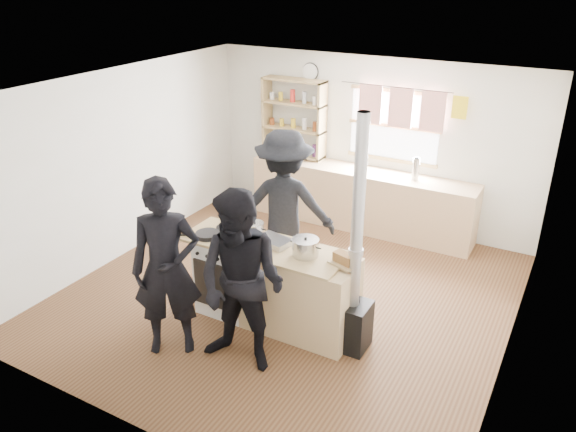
{
  "coord_description": "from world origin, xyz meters",
  "views": [
    {
      "loc": [
        2.82,
        -5.08,
        3.69
      ],
      "look_at": [
        0.06,
        -0.1,
        1.1
      ],
      "focal_mm": 35.0,
      "sensor_mm": 36.0,
      "label": 1
    }
  ],
  "objects_px": {
    "thermos": "(416,169)",
    "person_near_right": "(242,283)",
    "person_near_left": "(167,269)",
    "cooking_island": "(275,285)",
    "skillet_greens": "(208,234)",
    "roast_tray": "(274,241)",
    "stockpot_stove": "(255,229)",
    "stockpot_counter": "(306,247)",
    "bread_board": "(344,260)",
    "person_far": "(284,206)",
    "flue_heater": "(354,293)"
  },
  "relations": [
    {
      "from": "bread_board",
      "to": "person_near_right",
      "type": "bearing_deg",
      "value": -131.13
    },
    {
      "from": "thermos",
      "to": "bread_board",
      "type": "relative_size",
      "value": 0.97
    },
    {
      "from": "flue_heater",
      "to": "person_near_right",
      "type": "distance_m",
      "value": 1.16
    },
    {
      "from": "stockpot_stove",
      "to": "stockpot_counter",
      "type": "bearing_deg",
      "value": -11.52
    },
    {
      "from": "person_near_left",
      "to": "stockpot_counter",
      "type": "bearing_deg",
      "value": 5.96
    },
    {
      "from": "flue_heater",
      "to": "thermos",
      "type": "bearing_deg",
      "value": 95.46
    },
    {
      "from": "thermos",
      "to": "person_near_right",
      "type": "bearing_deg",
      "value": -99.06
    },
    {
      "from": "stockpot_counter",
      "to": "person_near_right",
      "type": "bearing_deg",
      "value": -109.44
    },
    {
      "from": "stockpot_stove",
      "to": "person_near_left",
      "type": "height_order",
      "value": "person_near_left"
    },
    {
      "from": "stockpot_counter",
      "to": "person_near_right",
      "type": "distance_m",
      "value": 0.83
    },
    {
      "from": "person_near_left",
      "to": "person_near_right",
      "type": "height_order",
      "value": "person_near_left"
    },
    {
      "from": "skillet_greens",
      "to": "person_near_left",
      "type": "bearing_deg",
      "value": -84.64
    },
    {
      "from": "thermos",
      "to": "flue_heater",
      "type": "relative_size",
      "value": 0.13
    },
    {
      "from": "stockpot_counter",
      "to": "person_near_left",
      "type": "distance_m",
      "value": 1.41
    },
    {
      "from": "flue_heater",
      "to": "person_near_right",
      "type": "bearing_deg",
      "value": -137.24
    },
    {
      "from": "skillet_greens",
      "to": "person_far",
      "type": "distance_m",
      "value": 1.14
    },
    {
      "from": "roast_tray",
      "to": "stockpot_stove",
      "type": "relative_size",
      "value": 1.92
    },
    {
      "from": "cooking_island",
      "to": "roast_tray",
      "type": "height_order",
      "value": "roast_tray"
    },
    {
      "from": "thermos",
      "to": "stockpot_counter",
      "type": "xyz_separation_m",
      "value": [
        -0.29,
        -2.76,
        -0.04
      ]
    },
    {
      "from": "stockpot_stove",
      "to": "person_far",
      "type": "xyz_separation_m",
      "value": [
        -0.07,
        0.8,
        -0.05
      ]
    },
    {
      "from": "person_near_left",
      "to": "person_near_right",
      "type": "xyz_separation_m",
      "value": [
        0.79,
        0.14,
        -0.01
      ]
    },
    {
      "from": "roast_tray",
      "to": "person_far",
      "type": "bearing_deg",
      "value": 112.59
    },
    {
      "from": "stockpot_stove",
      "to": "person_near_right",
      "type": "relative_size",
      "value": 0.11
    },
    {
      "from": "roast_tray",
      "to": "person_near_right",
      "type": "distance_m",
      "value": 0.86
    },
    {
      "from": "thermos",
      "to": "cooking_island",
      "type": "xyz_separation_m",
      "value": [
        -0.65,
        -2.77,
        -0.59
      ]
    },
    {
      "from": "stockpot_stove",
      "to": "skillet_greens",
      "type": "bearing_deg",
      "value": -146.42
    },
    {
      "from": "bread_board",
      "to": "person_near_left",
      "type": "height_order",
      "value": "person_near_left"
    },
    {
      "from": "person_near_right",
      "to": "person_far",
      "type": "bearing_deg",
      "value": 103.07
    },
    {
      "from": "cooking_island",
      "to": "skillet_greens",
      "type": "relative_size",
      "value": 5.37
    },
    {
      "from": "cooking_island",
      "to": "flue_heater",
      "type": "height_order",
      "value": "flue_heater"
    },
    {
      "from": "stockpot_counter",
      "to": "flue_heater",
      "type": "xyz_separation_m",
      "value": [
        0.56,
        -0.01,
        -0.38
      ]
    },
    {
      "from": "roast_tray",
      "to": "person_near_left",
      "type": "height_order",
      "value": "person_near_left"
    },
    {
      "from": "bread_board",
      "to": "person_near_left",
      "type": "xyz_separation_m",
      "value": [
        -1.49,
        -0.94,
        -0.05
      ]
    },
    {
      "from": "flue_heater",
      "to": "stockpot_counter",
      "type": "bearing_deg",
      "value": 178.97
    },
    {
      "from": "cooking_island",
      "to": "stockpot_stove",
      "type": "bearing_deg",
      "value": 156.37
    },
    {
      "from": "skillet_greens",
      "to": "stockpot_stove",
      "type": "xyz_separation_m",
      "value": [
        0.43,
        0.29,
        0.05
      ]
    },
    {
      "from": "skillet_greens",
      "to": "flue_heater",
      "type": "distance_m",
      "value": 1.73
    },
    {
      "from": "thermos",
      "to": "stockpot_counter",
      "type": "distance_m",
      "value": 2.78
    },
    {
      "from": "skillet_greens",
      "to": "person_near_left",
      "type": "xyz_separation_m",
      "value": [
        0.07,
        -0.77,
        -0.02
      ]
    },
    {
      "from": "thermos",
      "to": "flue_heater",
      "type": "xyz_separation_m",
      "value": [
        0.27,
        -2.77,
        -0.41
      ]
    },
    {
      "from": "thermos",
      "to": "person_far",
      "type": "relative_size",
      "value": 0.17
    },
    {
      "from": "person_near_left",
      "to": "cooking_island",
      "type": "bearing_deg",
      "value": 17.57
    },
    {
      "from": "cooking_island",
      "to": "stockpot_stove",
      "type": "height_order",
      "value": "stockpot_stove"
    },
    {
      "from": "person_far",
      "to": "cooking_island",
      "type": "bearing_deg",
      "value": 92.88
    },
    {
      "from": "stockpot_counter",
      "to": "person_near_left",
      "type": "height_order",
      "value": "person_near_left"
    },
    {
      "from": "thermos",
      "to": "roast_tray",
      "type": "xyz_separation_m",
      "value": [
        -0.71,
        -2.7,
        -0.09
      ]
    },
    {
      "from": "person_near_right",
      "to": "roast_tray",
      "type": "bearing_deg",
      "value": 96.17
    },
    {
      "from": "cooking_island",
      "to": "bread_board",
      "type": "bearing_deg",
      "value": 2.04
    },
    {
      "from": "cooking_island",
      "to": "stockpot_counter",
      "type": "bearing_deg",
      "value": 1.05
    },
    {
      "from": "person_near_left",
      "to": "person_far",
      "type": "relative_size",
      "value": 0.97
    }
  ]
}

